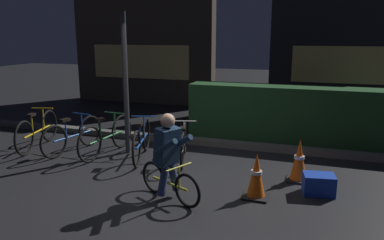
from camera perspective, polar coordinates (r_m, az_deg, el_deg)
name	(u,v)px	position (r m, az deg, el deg)	size (l,w,h in m)	color
ground_plane	(168,183)	(6.01, -3.67, -9.49)	(40.00, 40.00, 0.00)	black
sidewalk_curb	(207,142)	(7.95, 2.28, -3.36)	(12.00, 0.24, 0.12)	#56544F
hedge_row	(299,114)	(8.42, 15.92, 0.83)	(4.80, 0.70, 1.20)	#214723
storefront_left	(143,32)	(12.92, -7.50, 13.10)	(4.91, 0.54, 4.74)	#42382D
storefront_right	(351,28)	(12.37, 23.07, 12.70)	(4.65, 0.54, 4.94)	#262328
street_post	(126,85)	(7.28, -10.08, 5.32)	(0.10, 0.10, 2.70)	#2D2D33
parked_bike_leftmost	(37,131)	(8.30, -22.48, -1.53)	(0.50, 1.68, 0.79)	black
parked_bike_left_mid	(73,135)	(7.79, -17.70, -2.23)	(0.46, 1.58, 0.74)	black
parked_bike_center_left	(107,137)	(7.43, -12.87, -2.49)	(0.46, 1.70, 0.78)	black
parked_bike_center_right	(142,141)	(7.08, -7.68, -3.12)	(0.54, 1.61, 0.76)	black
parked_bike_right_mid	(183,144)	(6.90, -1.32, -3.62)	(0.53, 1.48, 0.70)	black
traffic_cone_near	(256,176)	(5.46, 9.76, -8.42)	(0.36, 0.36, 0.66)	black
traffic_cone_far	(299,161)	(6.20, 15.99, -5.99)	(0.36, 0.36, 0.68)	black
blue_crate	(319,184)	(5.84, 18.74, -9.25)	(0.44, 0.32, 0.30)	#193DB7
cyclist	(169,157)	(5.23, -3.46, -5.58)	(1.09, 0.66, 1.25)	black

